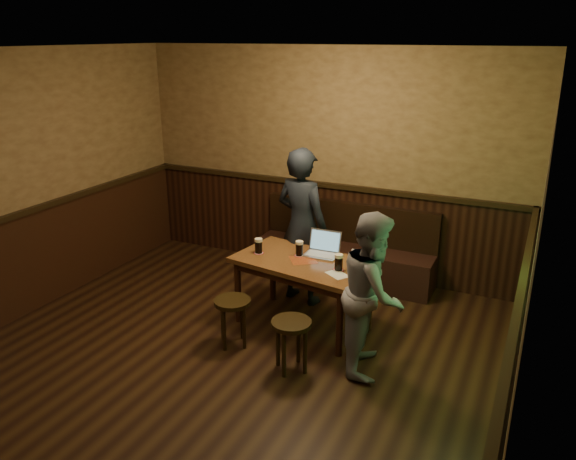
# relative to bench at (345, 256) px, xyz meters

# --- Properties ---
(room) EXTENTS (5.04, 6.04, 2.84)m
(room) POSITION_rel_bench_xyz_m (-0.38, -2.53, 0.89)
(room) COLOR black
(room) RESTS_ON ground
(bench) EXTENTS (2.20, 0.50, 0.95)m
(bench) POSITION_rel_bench_xyz_m (0.00, 0.00, 0.00)
(bench) COLOR black
(bench) RESTS_ON ground
(pub_table) EXTENTS (1.49, 0.99, 0.74)m
(pub_table) POSITION_rel_bench_xyz_m (0.00, -1.31, 0.33)
(pub_table) COLOR #503617
(pub_table) RESTS_ON ground
(stool_left) EXTENTS (0.41, 0.41, 0.49)m
(stool_left) POSITION_rel_bench_xyz_m (-0.46, -1.96, 0.08)
(stool_left) COLOR black
(stool_left) RESTS_ON ground
(stool_right) EXTENTS (0.39, 0.39, 0.49)m
(stool_right) POSITION_rel_bench_xyz_m (0.25, -2.12, 0.08)
(stool_right) COLOR black
(stool_right) RESTS_ON ground
(pint_left) EXTENTS (0.11, 0.11, 0.16)m
(pint_left) POSITION_rel_bench_xyz_m (-0.50, -1.33, 0.51)
(pint_left) COLOR #A5142D
(pint_left) RESTS_ON pub_table
(pint_mid) EXTENTS (0.10, 0.10, 0.16)m
(pint_mid) POSITION_rel_bench_xyz_m (-0.08, -1.22, 0.51)
(pint_mid) COLOR #A5142D
(pint_mid) RESTS_ON pub_table
(pint_right) EXTENTS (0.11, 0.11, 0.17)m
(pint_right) POSITION_rel_bench_xyz_m (0.42, -1.40, 0.51)
(pint_right) COLOR #A5142D
(pint_right) RESTS_ON pub_table
(laptop) EXTENTS (0.35, 0.28, 0.24)m
(laptop) POSITION_rel_bench_xyz_m (0.12, -1.07, 0.49)
(laptop) COLOR silver
(laptop) RESTS_ON pub_table
(menu) EXTENTS (0.27, 0.25, 0.00)m
(menu) POSITION_rel_bench_xyz_m (0.45, -1.50, 0.43)
(menu) COLOR silver
(menu) RESTS_ON pub_table
(person_suit) EXTENTS (0.73, 0.56, 1.78)m
(person_suit) POSITION_rel_bench_xyz_m (-0.26, -0.75, 0.58)
(person_suit) COLOR black
(person_suit) RESTS_ON ground
(person_grey) EXTENTS (0.70, 0.82, 1.49)m
(person_grey) POSITION_rel_bench_xyz_m (0.87, -1.75, 0.43)
(person_grey) COLOR gray
(person_grey) RESTS_ON ground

